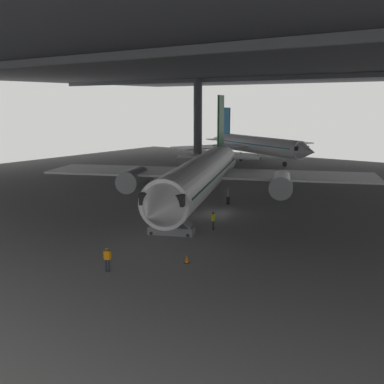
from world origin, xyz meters
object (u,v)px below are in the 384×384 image
(boarding_stairs, at_px, (171,226))
(crew_worker_near_nose, at_px, (107,258))
(airplane_main, at_px, (202,175))
(traffic_cone_orange, at_px, (187,259))
(airplane_distant, at_px, (256,145))
(crew_worker_by_stairs, at_px, (213,220))

(boarding_stairs, height_order, crew_worker_near_nose, boarding_stairs)
(airplane_main, xyz_separation_m, traffic_cone_orange, (9.71, -15.71, -3.32))
(crew_worker_near_nose, height_order, traffic_cone_orange, crew_worker_near_nose)
(boarding_stairs, relative_size, airplane_distant, 0.16)
(crew_worker_by_stairs, height_order, traffic_cone_orange, crew_worker_by_stairs)
(crew_worker_near_nose, height_order, airplane_distant, airplane_distant)
(boarding_stairs, bearing_deg, airplane_main, 110.76)
(airplane_distant, relative_size, traffic_cone_orange, 50.92)
(airplane_main, height_order, airplane_distant, airplane_main)
(airplane_main, relative_size, airplane_distant, 1.24)
(crew_worker_near_nose, bearing_deg, traffic_cone_orange, 54.39)
(airplane_main, distance_m, boarding_stairs, 11.40)
(crew_worker_near_nose, bearing_deg, airplane_main, 107.44)
(airplane_distant, bearing_deg, traffic_cone_orange, -65.90)
(crew_worker_near_nose, distance_m, crew_worker_by_stairs, 13.34)
(boarding_stairs, relative_size, traffic_cone_orange, 8.07)
(airplane_main, relative_size, crew_worker_near_nose, 21.87)
(airplane_distant, bearing_deg, crew_worker_near_nose, -70.27)
(airplane_distant, xyz_separation_m, traffic_cone_orange, (25.13, -56.19, -2.94))
(crew_worker_by_stairs, xyz_separation_m, traffic_cone_orange, (3.51, -8.70, -0.67))
(airplane_main, xyz_separation_m, airplane_distant, (-15.42, 40.48, -0.38))
(boarding_stairs, bearing_deg, crew_worker_near_nose, -76.11)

